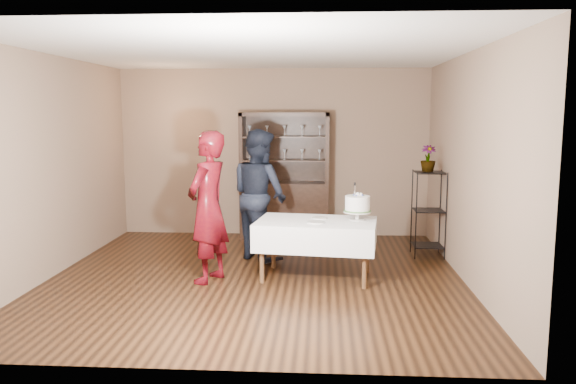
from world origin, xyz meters
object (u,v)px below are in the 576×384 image
at_px(woman, 208,207).
at_px(potted_plant, 428,158).
at_px(man, 259,195).
at_px(plant_etagere, 428,210).
at_px(china_hutch, 285,197).
at_px(cake_table, 316,234).
at_px(cake, 357,205).

xyz_separation_m(woman, potted_plant, (2.80, 1.41, 0.47)).
xyz_separation_m(man, potted_plant, (2.32, 0.32, 0.48)).
bearing_deg(plant_etagere, china_hutch, 153.17).
relative_size(cake_table, cake, 3.27).
distance_m(plant_etagere, cake, 1.53).
distance_m(cake, potted_plant, 1.60).
bearing_deg(china_hutch, cake, -64.27).
relative_size(woman, man, 1.01).
height_order(china_hutch, cake_table, china_hutch).
height_order(china_hutch, potted_plant, china_hutch).
height_order(woman, potted_plant, woman).
distance_m(plant_etagere, man, 2.37).
height_order(plant_etagere, cake, plant_etagere).
distance_m(china_hutch, plant_etagere, 2.33).
bearing_deg(china_hutch, cake_table, -76.39).
distance_m(woman, cake, 1.79).
bearing_deg(woman, cake, 119.37).
bearing_deg(china_hutch, plant_etagere, -26.83).
distance_m(woman, potted_plant, 3.17).
distance_m(cake_table, potted_plant, 2.11).
height_order(cake, potted_plant, potted_plant).
relative_size(woman, potted_plant, 4.89).
relative_size(china_hutch, man, 1.12).
distance_m(plant_etagere, cake_table, 1.93).
distance_m(plant_etagere, potted_plant, 0.72).
xyz_separation_m(plant_etagere, cake_table, (-1.55, -1.15, -0.11)).
xyz_separation_m(china_hutch, woman, (-0.74, -2.42, 0.23)).
bearing_deg(cake_table, woman, -170.48).
bearing_deg(cake_table, china_hutch, 103.61).
height_order(china_hutch, woman, china_hutch).
relative_size(plant_etagere, cake_table, 0.79).
bearing_deg(plant_etagere, potted_plant, 119.01).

